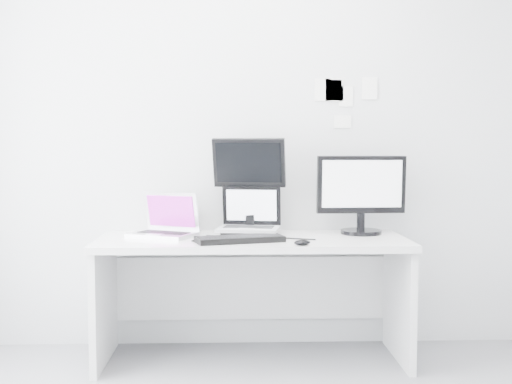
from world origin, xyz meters
TOP-DOWN VIEW (x-y plane):
  - back_wall at (0.00, 1.60)m, footprint 3.60×0.00m
  - desk at (0.00, 1.25)m, footprint 1.80×0.70m
  - macbook at (-0.53, 1.31)m, footprint 0.45×0.40m
  - speaker at (-0.39, 1.52)m, footprint 0.08×0.08m
  - dell_laptop at (-0.02, 1.34)m, footprint 0.40×0.34m
  - rear_monitor at (-0.01, 1.45)m, footprint 0.46×0.24m
  - samsung_monitor at (0.67, 1.40)m, footprint 0.55×0.27m
  - keyboard at (-0.08, 1.09)m, footprint 0.52×0.30m
  - mouse at (0.26, 0.95)m, footprint 0.11×0.09m
  - wall_note_0 at (0.45, 1.59)m, footprint 0.10×0.00m
  - wall_note_1 at (0.60, 1.59)m, footprint 0.09×0.00m
  - wall_note_2 at (0.75, 1.59)m, footprint 0.10×0.00m
  - wall_note_3 at (0.58, 1.59)m, footprint 0.11×0.00m
  - wall_note_4 at (0.52, 1.59)m, footprint 0.10×0.00m
  - wall_note_5 at (0.53, 1.59)m, footprint 0.10×0.00m

SIDE VIEW (x-z plane):
  - desk at x=0.00m, z-range 0.00..0.73m
  - mouse at x=0.26m, z-range 0.73..0.76m
  - keyboard at x=-0.08m, z-range 0.73..0.76m
  - speaker at x=-0.39m, z-range 0.73..0.89m
  - macbook at x=-0.53m, z-range 0.73..1.00m
  - dell_laptop at x=-0.02m, z-range 0.73..1.03m
  - samsung_monitor at x=0.67m, z-range 0.73..1.23m
  - rear_monitor at x=-0.01m, z-range 0.73..1.33m
  - back_wall at x=0.00m, z-range -0.45..3.15m
  - wall_note_3 at x=0.58m, z-range 1.38..1.46m
  - wall_note_1 at x=0.60m, z-range 1.52..1.65m
  - wall_note_5 at x=0.53m, z-range 1.55..1.68m
  - wall_note_0 at x=0.45m, z-range 1.55..1.69m
  - wall_note_4 at x=0.52m, z-range 1.55..1.69m
  - wall_note_2 at x=0.75m, z-range 1.56..1.70m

